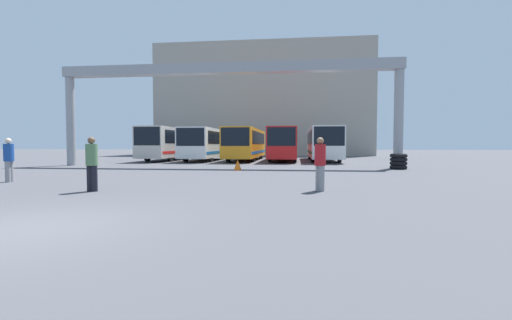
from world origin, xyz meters
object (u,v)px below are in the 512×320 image
object	(u,v)px
bus_slot_4	(323,142)
tire_stack	(399,161)
pedestrian_mid_left	(320,163)
bus_slot_3	(284,142)
bus_slot_2	(246,142)
pedestrian_near_left	(9,159)
pedestrian_near_right	(92,163)
traffic_cone	(238,165)
bus_slot_1	(206,142)
bus_slot_0	(171,142)

from	to	relation	value
bus_slot_4	tire_stack	world-z (taller)	bus_slot_4
bus_slot_4	pedestrian_mid_left	world-z (taller)	bus_slot_4
bus_slot_3	bus_slot_4	xyz separation A→B (m)	(3.71, 1.04, 0.02)
bus_slot_2	bus_slot_4	world-z (taller)	bus_slot_4
pedestrian_near_left	pedestrian_mid_left	bearing A→B (deg)	-102.41
pedestrian_mid_left	bus_slot_2	bearing A→B (deg)	-19.17
pedestrian_near_right	pedestrian_near_left	bearing A→B (deg)	-17.74
pedestrian_mid_left	traffic_cone	world-z (taller)	pedestrian_mid_left
pedestrian_near_left	bus_slot_2	bearing A→B (deg)	-24.84
bus_slot_3	pedestrian_near_right	size ratio (longest dim) A/B	5.69
pedestrian_near_left	traffic_cone	xyz separation A→B (m)	(8.17, 7.41, -0.63)
bus_slot_3	bus_slot_1	bearing A→B (deg)	-179.69
bus_slot_4	pedestrian_near_left	distance (m)	24.97
bus_slot_0	bus_slot_4	world-z (taller)	bus_slot_0
bus_slot_3	bus_slot_4	world-z (taller)	bus_slot_4
tire_stack	bus_slot_1	bearing A→B (deg)	146.50
bus_slot_1	bus_slot_2	xyz separation A→B (m)	(3.71, 1.16, 0.01)
pedestrian_near_right	pedestrian_mid_left	bearing A→B (deg)	-166.61
bus_slot_4	pedestrian_near_right	size ratio (longest dim) A/B	6.85
bus_slot_2	tire_stack	size ratio (longest dim) A/B	11.90
bus_slot_0	pedestrian_near_left	xyz separation A→B (m)	(0.68, -20.10, -0.84)
bus_slot_0	bus_slot_2	bearing A→B (deg)	4.04
bus_slot_1	tire_stack	distance (m)	17.97
traffic_cone	tire_stack	xyz separation A→B (m)	(9.81, 2.16, 0.16)
bus_slot_3	pedestrian_mid_left	size ratio (longest dim) A/B	5.73
pedestrian_near_right	bus_slot_1	bearing A→B (deg)	-78.83
bus_slot_0	bus_slot_1	size ratio (longest dim) A/B	1.13
bus_slot_3	tire_stack	distance (m)	12.52
bus_slot_0	pedestrian_mid_left	bearing A→B (deg)	-58.47
bus_slot_1	pedestrian_mid_left	xyz separation A→B (m)	(9.38, -20.70, -0.80)
bus_slot_0	tire_stack	size ratio (longest dim) A/B	10.89
pedestrian_mid_left	tire_stack	world-z (taller)	pedestrian_mid_left
bus_slot_2	bus_slot_3	world-z (taller)	bus_slot_2
tire_stack	traffic_cone	bearing A→B (deg)	-167.56
bus_slot_0	tire_stack	world-z (taller)	bus_slot_0
pedestrian_mid_left	bus_slot_1	bearing A→B (deg)	-9.33
pedestrian_mid_left	pedestrian_near_right	bearing A→B (deg)	63.71
bus_slot_2	bus_slot_4	bearing A→B (deg)	-0.68
bus_slot_4	pedestrian_near_left	size ratio (longest dim) A/B	6.81
bus_slot_2	pedestrian_near_right	bearing A→B (deg)	-94.37
bus_slot_0	pedestrian_mid_left	xyz separation A→B (m)	(13.09, -21.34, -0.86)
traffic_cone	pedestrian_near_right	bearing A→B (deg)	-108.25
bus_slot_1	tire_stack	bearing A→B (deg)	-33.50
pedestrian_near_left	tire_stack	size ratio (longest dim) A/B	1.72
pedestrian_near_left	tire_stack	distance (m)	20.37
pedestrian_mid_left	traffic_cone	distance (m)	9.65
pedestrian_near_right	bus_slot_3	bearing A→B (deg)	-98.13
bus_slot_1	pedestrian_near_right	world-z (taller)	bus_slot_1
bus_slot_4	traffic_cone	size ratio (longest dim) A/B	19.31
bus_slot_2	pedestrian_near_left	size ratio (longest dim) A/B	6.91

